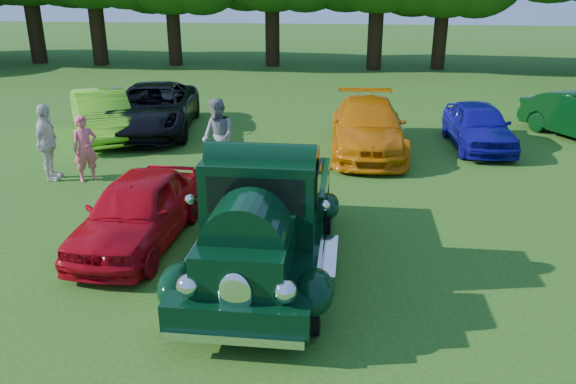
# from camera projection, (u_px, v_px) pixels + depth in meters

# --- Properties ---
(ground) EXTENTS (120.00, 120.00, 0.00)m
(ground) POSITION_uv_depth(u_px,v_px,m) (235.00, 281.00, 9.24)
(ground) COLOR #255112
(ground) RESTS_ON ground
(hero_pickup) EXTENTS (2.48, 5.33, 2.08)m
(hero_pickup) POSITION_uv_depth(u_px,v_px,m) (265.00, 219.00, 9.35)
(hero_pickup) COLOR black
(hero_pickup) RESTS_ON ground
(red_convertible) EXTENTS (1.68, 3.89, 1.31)m
(red_convertible) POSITION_uv_depth(u_px,v_px,m) (138.00, 210.00, 10.37)
(red_convertible) COLOR #B20713
(red_convertible) RESTS_ON ground
(back_car_lime) EXTENTS (3.59, 4.54, 1.45)m
(back_car_lime) POSITION_uv_depth(u_px,v_px,m) (102.00, 115.00, 17.46)
(back_car_lime) COLOR #67D21C
(back_car_lime) RESTS_ON ground
(back_car_black) EXTENTS (3.39, 5.82, 1.52)m
(back_car_black) POSITION_uv_depth(u_px,v_px,m) (153.00, 109.00, 18.14)
(back_car_black) COLOR black
(back_car_black) RESTS_ON ground
(back_car_orange) EXTENTS (2.19, 5.06, 1.45)m
(back_car_orange) POSITION_uv_depth(u_px,v_px,m) (368.00, 127.00, 16.04)
(back_car_orange) COLOR orange
(back_car_orange) RESTS_ON ground
(back_car_blue) EXTENTS (1.78, 3.96, 1.32)m
(back_car_blue) POSITION_uv_depth(u_px,v_px,m) (478.00, 125.00, 16.45)
(back_car_blue) COLOR #0F0B82
(back_car_blue) RESTS_ON ground
(spectator_pink) EXTENTS (0.71, 0.68, 1.63)m
(spectator_pink) POSITION_uv_depth(u_px,v_px,m) (85.00, 149.00, 13.62)
(spectator_pink) COLOR #DD5B65
(spectator_pink) RESTS_ON ground
(spectator_grey) EXTENTS (1.16, 1.17, 1.91)m
(spectator_grey) POSITION_uv_depth(u_px,v_px,m) (218.00, 137.00, 14.14)
(spectator_grey) COLOR gray
(spectator_grey) RESTS_ON ground
(spectator_white) EXTENTS (0.64, 1.17, 1.89)m
(spectator_white) POSITION_uv_depth(u_px,v_px,m) (47.00, 143.00, 13.63)
(spectator_white) COLOR silver
(spectator_white) RESTS_ON ground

